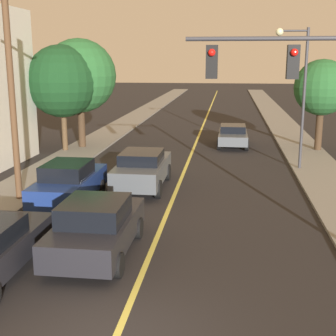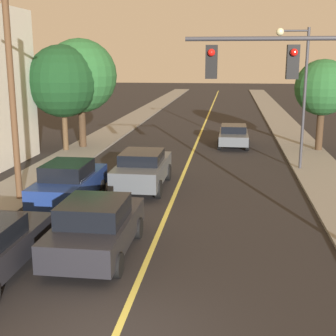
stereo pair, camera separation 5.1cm
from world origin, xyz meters
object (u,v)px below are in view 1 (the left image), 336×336
object	(u,v)px
car_outer_lane_second	(69,183)
tree_left_near	(62,81)
car_far_oncoming	(233,135)
tree_right_near	(322,88)
tree_left_far	(79,76)
car_near_lane_front	(96,227)
car_near_lane_second	(142,169)
traffic_signal_mast	(304,94)
streetlamp_right	(297,80)
utility_pole_left	(11,90)

from	to	relation	value
car_outer_lane_second	tree_left_near	bearing A→B (deg)	110.41
car_far_oncoming	tree_right_near	size ratio (longest dim) A/B	0.79
car_outer_lane_second	tree_left_far	size ratio (longest dim) A/B	0.69
car_near_lane_front	car_near_lane_second	bearing A→B (deg)	90.00
traffic_signal_mast	streetlamp_right	distance (m)	10.06
car_near_lane_front	car_near_lane_second	xyz separation A→B (m)	(-0.00, 7.03, 0.03)
tree_left_far	traffic_signal_mast	bearing A→B (deg)	-52.57
car_near_lane_second	car_outer_lane_second	xyz separation A→B (m)	(-2.32, -2.60, -0.03)
car_far_oncoming	tree_left_far	bearing A→B (deg)	11.79
tree_left_near	tree_right_near	bearing A→B (deg)	7.68
car_far_oncoming	car_near_lane_second	bearing A→B (deg)	69.58
traffic_signal_mast	tree_left_far	xyz separation A→B (m)	(-10.87, 14.21, -0.06)
utility_pole_left	tree_right_near	xyz separation A→B (m)	(13.24, 11.71, -0.53)
tree_left_far	utility_pole_left	bearing A→B (deg)	-85.17
tree_left_near	tree_left_far	distance (m)	1.37
car_far_oncoming	tree_left_near	bearing A→B (deg)	17.40
tree_left_far	tree_right_near	xyz separation A→B (m)	(14.16, 0.83, -0.64)
car_far_oncoming	traffic_signal_mast	world-z (taller)	traffic_signal_mast
car_near_lane_front	traffic_signal_mast	world-z (taller)	traffic_signal_mast
car_near_lane_second	utility_pole_left	size ratio (longest dim) A/B	0.57
car_near_lane_second	car_near_lane_front	bearing A→B (deg)	-90.00
tree_right_near	car_near_lane_second	bearing A→B (deg)	-133.72
car_far_oncoming	tree_left_near	xyz separation A→B (m)	(-9.83, -3.08, 3.41)
car_near_lane_second	tree_left_far	size ratio (longest dim) A/B	0.71
car_far_oncoming	tree_left_far	xyz separation A→B (m)	(-9.16, -1.91, 3.67)
streetlamp_right	car_near_lane_second	bearing A→B (deg)	-148.01
car_near_lane_front	utility_pole_left	world-z (taller)	utility_pole_left
tree_left_far	tree_right_near	bearing A→B (deg)	3.36
car_outer_lane_second	car_far_oncoming	distance (m)	14.32
car_outer_lane_second	tree_left_near	size ratio (longest dim) A/B	0.73
traffic_signal_mast	streetlamp_right	size ratio (longest dim) A/B	0.90
tree_left_near	car_outer_lane_second	bearing A→B (deg)	-69.59
streetlamp_right	car_far_oncoming	bearing A→B (deg)	115.25
car_near_lane_second	traffic_signal_mast	xyz separation A→B (m)	(5.56, -5.79, 3.59)
traffic_signal_mast	car_near_lane_front	bearing A→B (deg)	-167.42
car_near_lane_second	tree_right_near	distance (m)	13.12
car_far_oncoming	tree_right_near	xyz separation A→B (m)	(5.00, -1.08, 3.03)
car_near_lane_second	car_far_oncoming	xyz separation A→B (m)	(3.85, 10.33, -0.14)
car_outer_lane_second	traffic_signal_mast	distance (m)	9.24
traffic_signal_mast	tree_right_near	bearing A→B (deg)	77.67
car_near_lane_front	car_far_oncoming	xyz separation A→B (m)	(3.85, 17.36, -0.11)
car_far_oncoming	tree_left_far	distance (m)	10.05
car_near_lane_second	utility_pole_left	world-z (taller)	utility_pole_left
streetlamp_right	tree_left_far	distance (m)	12.76
car_outer_lane_second	tree_left_far	xyz separation A→B (m)	(-2.99, 11.02, 3.56)
car_far_oncoming	utility_pole_left	world-z (taller)	utility_pole_left
tree_left_far	tree_right_near	distance (m)	14.20
car_outer_lane_second	tree_left_near	xyz separation A→B (m)	(-3.66, 9.85, 3.29)
utility_pole_left	car_outer_lane_second	bearing A→B (deg)	-3.78
car_near_lane_front	tree_left_far	size ratio (longest dim) A/B	0.67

